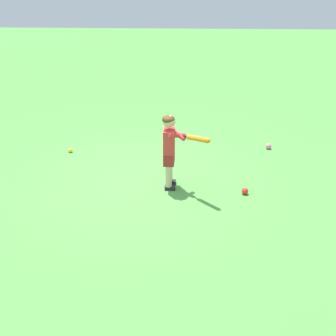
# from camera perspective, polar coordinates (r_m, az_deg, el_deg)

# --- Properties ---
(ground_plane) EXTENTS (40.00, 40.00, 0.00)m
(ground_plane) POSITION_cam_1_polar(r_m,az_deg,el_deg) (5.54, -3.98, -2.02)
(ground_plane) COLOR #519942
(child_batter) EXTENTS (0.64, 0.53, 1.08)m
(child_batter) POSITION_cam_1_polar(r_m,az_deg,el_deg) (5.09, 0.47, 3.47)
(child_batter) COLOR #232328
(child_batter) RESTS_ON ground
(play_ball_midfield) EXTENTS (0.09, 0.09, 0.09)m
(play_ball_midfield) POSITION_cam_1_polar(r_m,az_deg,el_deg) (5.29, 11.78, -3.49)
(play_ball_midfield) COLOR red
(play_ball_midfield) RESTS_ON ground
(play_ball_behind_batter) EXTENTS (0.10, 0.10, 0.10)m
(play_ball_behind_batter) POSITION_cam_1_polar(r_m,az_deg,el_deg) (6.82, 15.26, 3.26)
(play_ball_behind_batter) COLOR pink
(play_ball_behind_batter) RESTS_ON ground
(play_ball_near_batter) EXTENTS (0.08, 0.08, 0.08)m
(play_ball_near_batter) POSITION_cam_1_polar(r_m,az_deg,el_deg) (6.67, -14.84, 2.69)
(play_ball_near_batter) COLOR yellow
(play_ball_near_batter) RESTS_ON ground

